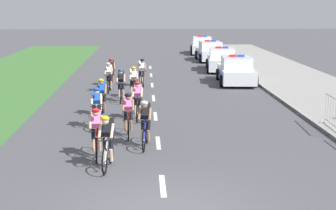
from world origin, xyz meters
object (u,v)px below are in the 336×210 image
cyclist_second (96,131)px  cyclist_third (145,123)px  cyclist_fifth (138,100)px  cyclist_fourth (128,114)px  police_car_third (210,52)px  cyclist_eighth (121,84)px  crowd_barrier_middle (336,115)px  cyclist_ninth (109,77)px  cyclist_sixth (96,107)px  cyclist_seventh (102,96)px  cyclist_twelfth (142,72)px  police_car_nearest (236,71)px  police_car_furthest (202,46)px  cyclist_tenth (133,82)px  cyclist_lead (107,141)px  cyclist_eleventh (111,71)px  police_car_second (222,60)px

cyclist_second → cyclist_third: same height
cyclist_third → cyclist_fifth: 3.94m
cyclist_fourth → police_car_third: bearing=76.4°
cyclist_fifth → cyclist_eighth: bearing=101.8°
crowd_barrier_middle → cyclist_ninth: bearing=133.3°
cyclist_sixth → cyclist_seventh: size_ratio=1.00×
cyclist_fifth → cyclist_sixth: size_ratio=1.00×
cyclist_twelfth → police_car_nearest: police_car_nearest is taller
cyclist_second → cyclist_fourth: bearing=71.0°
cyclist_ninth → cyclist_fifth: bearing=-76.8°
cyclist_second → police_car_nearest: (6.46, 14.04, -0.11)m
crowd_barrier_middle → police_car_third: bearing=93.5°
police_car_nearest → police_car_furthest: (-0.00, 17.30, 0.00)m
cyclist_seventh → police_car_furthest: 26.45m
police_car_third → cyclist_second: bearing=-104.1°
cyclist_fifth → cyclist_seventh: same height
cyclist_fourth → police_car_third: size_ratio=0.39×
cyclist_ninth → crowd_barrier_middle: cyclist_ninth is taller
cyclist_sixth → cyclist_twelfth: (1.57, 9.44, 0.00)m
cyclist_ninth → cyclist_tenth: same height
police_car_nearest → cyclist_seventh: bearing=-129.2°
cyclist_seventh → cyclist_tenth: 4.06m
cyclist_eighth → police_car_nearest: 8.08m
cyclist_eighth → cyclist_lead: bearing=-89.7°
cyclist_lead → cyclist_twelfth: 14.09m
cyclist_eighth → police_car_furthest: (6.13, 22.57, -0.11)m
cyclist_tenth → police_car_nearest: bearing=38.1°
cyclist_eighth → police_car_third: size_ratio=0.39×
cyclist_fifth → cyclist_fourth: bearing=-96.4°
cyclist_fourth → cyclist_eleventh: same height
cyclist_second → cyclist_tenth: 9.69m
cyclist_sixth → police_car_nearest: 12.44m
cyclist_second → police_car_third: 26.46m
cyclist_eighth → cyclist_third: bearing=-82.1°
cyclist_twelfth → crowd_barrier_middle: (6.63, -10.43, -0.14)m
cyclist_fourth → cyclist_sixth: (-1.15, 1.17, 0.00)m
cyclist_second → cyclist_eighth: bearing=87.8°
cyclist_third → cyclist_tenth: 8.61m
cyclist_fourth → cyclist_eleventh: bearing=96.3°
police_car_second → cyclist_lead: bearing=-106.4°
cyclist_seventh → cyclist_ninth: same height
cyclist_seventh → cyclist_tenth: same height
cyclist_lead → police_car_furthest: 32.93m
cyclist_third → cyclist_seventh: (-1.69, 4.71, 0.00)m
cyclist_second → cyclist_fifth: (1.12, 4.99, 0.00)m
cyclist_third → cyclist_seventh: size_ratio=1.00×
police_car_furthest → cyclist_fourth: bearing=-101.0°
cyclist_fourth → police_car_nearest: size_ratio=0.38×
cyclist_seventh → police_car_third: bearing=71.3°
cyclist_fourth → cyclist_seventh: same height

